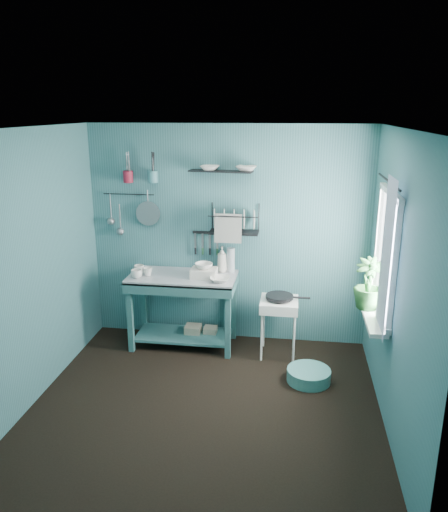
# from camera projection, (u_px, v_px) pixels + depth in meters

# --- Properties ---
(floor) EXTENTS (3.20, 3.20, 0.00)m
(floor) POSITION_uv_depth(u_px,v_px,m) (206.00, 405.00, 4.65)
(floor) COLOR black
(floor) RESTS_ON ground
(ceiling) EXTENTS (3.20, 3.20, 0.00)m
(ceiling) POSITION_uv_depth(u_px,v_px,m) (202.00, 128.00, 3.94)
(ceiling) COLOR silver
(ceiling) RESTS_ON ground
(wall_back) EXTENTS (3.20, 0.00, 3.20)m
(wall_back) POSITION_uv_depth(u_px,v_px,m) (228.00, 236.00, 5.72)
(wall_back) COLOR #36696F
(wall_back) RESTS_ON ground
(wall_front) EXTENTS (3.20, 0.00, 3.20)m
(wall_front) POSITION_uv_depth(u_px,v_px,m) (157.00, 362.00, 2.87)
(wall_front) COLOR #36696F
(wall_front) RESTS_ON ground
(wall_left) EXTENTS (0.00, 3.00, 3.00)m
(wall_left) POSITION_uv_depth(u_px,v_px,m) (31.00, 270.00, 4.51)
(wall_left) COLOR #36696F
(wall_left) RESTS_ON ground
(wall_right) EXTENTS (0.00, 3.00, 3.00)m
(wall_right) POSITION_uv_depth(u_px,v_px,m) (397.00, 287.00, 4.07)
(wall_right) COLOR #36696F
(wall_right) RESTS_ON ground
(work_counter) EXTENTS (1.29, 0.80, 0.85)m
(work_counter) POSITION_uv_depth(u_px,v_px,m) (183.00, 311.00, 5.72)
(work_counter) COLOR #306364
(work_counter) RESTS_ON floor
(mug_left) EXTENTS (0.12, 0.12, 0.10)m
(mug_left) POSITION_uv_depth(u_px,v_px,m) (137.00, 274.00, 5.50)
(mug_left) COLOR white
(mug_left) RESTS_ON work_counter
(mug_mid) EXTENTS (0.14, 0.14, 0.09)m
(mug_mid) POSITION_uv_depth(u_px,v_px,m) (148.00, 272.00, 5.58)
(mug_mid) COLOR white
(mug_mid) RESTS_ON work_counter
(mug_right) EXTENTS (0.17, 0.17, 0.10)m
(mug_right) POSITION_uv_depth(u_px,v_px,m) (139.00, 269.00, 5.65)
(mug_right) COLOR white
(mug_right) RESTS_ON work_counter
(wash_tub) EXTENTS (0.28, 0.22, 0.10)m
(wash_tub) POSITION_uv_depth(u_px,v_px,m) (204.00, 273.00, 5.53)
(wash_tub) COLOR silver
(wash_tub) RESTS_ON work_counter
(tub_bowl) EXTENTS (0.20, 0.19, 0.06)m
(tub_bowl) POSITION_uv_depth(u_px,v_px,m) (204.00, 266.00, 5.51)
(tub_bowl) COLOR white
(tub_bowl) RESTS_ON wash_tub
(soap_bottle) EXTENTS (0.12, 0.12, 0.30)m
(soap_bottle) POSITION_uv_depth(u_px,v_px,m) (222.00, 259.00, 5.69)
(soap_bottle) COLOR silver
(soap_bottle) RESTS_ON work_counter
(water_bottle) EXTENTS (0.09, 0.09, 0.28)m
(water_bottle) POSITION_uv_depth(u_px,v_px,m) (231.00, 260.00, 5.70)
(water_bottle) COLOR silver
(water_bottle) RESTS_ON work_counter
(counter_bowl) EXTENTS (0.22, 0.22, 0.05)m
(counter_bowl) POSITION_uv_depth(u_px,v_px,m) (220.00, 279.00, 5.39)
(counter_bowl) COLOR white
(counter_bowl) RESTS_ON work_counter
(hotplate_stand) EXTENTS (0.46, 0.46, 0.65)m
(hotplate_stand) POSITION_uv_depth(u_px,v_px,m) (278.00, 327.00, 5.52)
(hotplate_stand) COLOR white
(hotplate_stand) RESTS_ON floor
(frying_pan) EXTENTS (0.30, 0.30, 0.03)m
(frying_pan) POSITION_uv_depth(u_px,v_px,m) (279.00, 297.00, 5.41)
(frying_pan) COLOR black
(frying_pan) RESTS_ON hotplate_stand
(knife_strip) EXTENTS (0.32, 0.03, 0.03)m
(knife_strip) POSITION_uv_depth(u_px,v_px,m) (206.00, 233.00, 5.71)
(knife_strip) COLOR black
(knife_strip) RESTS_ON wall_back
(dish_rack) EXTENTS (0.57, 0.29, 0.32)m
(dish_rack) POSITION_uv_depth(u_px,v_px,m) (234.00, 219.00, 5.52)
(dish_rack) COLOR black
(dish_rack) RESTS_ON wall_back
(upper_shelf) EXTENTS (0.72, 0.26, 0.01)m
(upper_shelf) POSITION_uv_depth(u_px,v_px,m) (221.00, 171.00, 5.42)
(upper_shelf) COLOR black
(upper_shelf) RESTS_ON wall_back
(shelf_bowl_left) EXTENTS (0.22, 0.22, 0.05)m
(shelf_bowl_left) POSITION_uv_depth(u_px,v_px,m) (210.00, 167.00, 5.42)
(shelf_bowl_left) COLOR white
(shelf_bowl_left) RESTS_ON upper_shelf
(shelf_bowl_right) EXTENTS (0.25, 0.25, 0.05)m
(shelf_bowl_right) POSITION_uv_depth(u_px,v_px,m) (246.00, 162.00, 5.35)
(shelf_bowl_right) COLOR white
(shelf_bowl_right) RESTS_ON upper_shelf
(utensil_cup_magenta) EXTENTS (0.11, 0.11, 0.13)m
(utensil_cup_magenta) POSITION_uv_depth(u_px,v_px,m) (128.00, 177.00, 5.61)
(utensil_cup_magenta) COLOR maroon
(utensil_cup_magenta) RESTS_ON wall_back
(utensil_cup_teal) EXTENTS (0.11, 0.11, 0.13)m
(utensil_cup_teal) POSITION_uv_depth(u_px,v_px,m) (153.00, 177.00, 5.57)
(utensil_cup_teal) COLOR teal
(utensil_cup_teal) RESTS_ON wall_back
(colander) EXTENTS (0.28, 0.03, 0.28)m
(colander) POSITION_uv_depth(u_px,v_px,m) (148.00, 213.00, 5.73)
(colander) COLOR gray
(colander) RESTS_ON wall_back
(ladle_outer) EXTENTS (0.01, 0.01, 0.30)m
(ladle_outer) POSITION_uv_depth(u_px,v_px,m) (111.00, 207.00, 5.78)
(ladle_outer) COLOR gray
(ladle_outer) RESTS_ON wall_back
(ladle_inner) EXTENTS (0.01, 0.01, 0.30)m
(ladle_inner) POSITION_uv_depth(u_px,v_px,m) (120.00, 217.00, 5.80)
(ladle_inner) COLOR gray
(ladle_inner) RESTS_ON wall_back
(hook_rail) EXTENTS (0.60, 0.01, 0.01)m
(hook_rail) POSITION_uv_depth(u_px,v_px,m) (129.00, 194.00, 5.72)
(hook_rail) COLOR black
(hook_rail) RESTS_ON wall_back
(window_glass) EXTENTS (0.00, 1.10, 1.10)m
(window_glass) POSITION_uv_depth(u_px,v_px,m) (387.00, 254.00, 4.46)
(window_glass) COLOR white
(window_glass) RESTS_ON wall_right
(windowsill) EXTENTS (0.16, 0.95, 0.04)m
(windowsill) POSITION_uv_depth(u_px,v_px,m) (372.00, 315.00, 4.64)
(windowsill) COLOR white
(windowsill) RESTS_ON wall_right
(curtain) EXTENTS (0.00, 1.35, 1.35)m
(curtain) POSITION_uv_depth(u_px,v_px,m) (386.00, 258.00, 4.17)
(curtain) COLOR silver
(curtain) RESTS_ON wall_right
(curtain_rod) EXTENTS (0.02, 1.05, 0.02)m
(curtain_rod) POSITION_uv_depth(u_px,v_px,m) (389.00, 181.00, 4.28)
(curtain_rod) COLOR black
(curtain_rod) RESTS_ON wall_right
(potted_plant) EXTENTS (0.28, 0.28, 0.49)m
(potted_plant) POSITION_uv_depth(u_px,v_px,m) (369.00, 284.00, 4.67)
(potted_plant) COLOR #245A28
(potted_plant) RESTS_ON windowsill
(storage_tin_large) EXTENTS (0.18, 0.18, 0.22)m
(storage_tin_large) POSITION_uv_depth(u_px,v_px,m) (193.00, 334.00, 5.84)
(storage_tin_large) COLOR gray
(storage_tin_large) RESTS_ON floor
(storage_tin_small) EXTENTS (0.15, 0.15, 0.20)m
(storage_tin_small) POSITION_uv_depth(u_px,v_px,m) (210.00, 335.00, 5.85)
(storage_tin_small) COLOR gray
(storage_tin_small) RESTS_ON floor
(floor_basin) EXTENTS (0.44, 0.44, 0.13)m
(floor_basin) POSITION_uv_depth(u_px,v_px,m) (309.00, 375.00, 5.03)
(floor_basin) COLOR teal
(floor_basin) RESTS_ON floor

